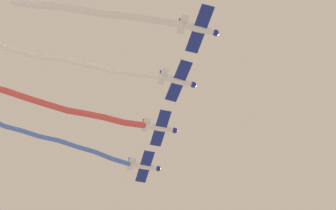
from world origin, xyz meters
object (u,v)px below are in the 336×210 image
at_px(airplane_slot, 145,166).
at_px(airplane_right_wing, 160,128).
at_px(airplane_lead, 199,29).
at_px(airplane_left_wing, 178,81).

bearing_deg(airplane_slot, airplane_right_wing, -86.93).
relative_size(airplane_lead, airplane_slot, 0.99).
bearing_deg(airplane_slot, airplane_lead, -86.93).
relative_size(airplane_right_wing, airplane_slot, 1.00).
distance_m(airplane_lead, airplane_left_wing, 8.73).
xyz_separation_m(airplane_left_wing, airplane_right_wing, (-7.37, -4.65, -0.30)).
height_order(airplane_left_wing, airplane_slot, same).
bearing_deg(airplane_left_wing, airplane_right_wing, 88.75).
xyz_separation_m(airplane_lead, airplane_slot, (-22.12, -13.97, 0.30)).
height_order(airplane_lead, airplane_left_wing, airplane_left_wing).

